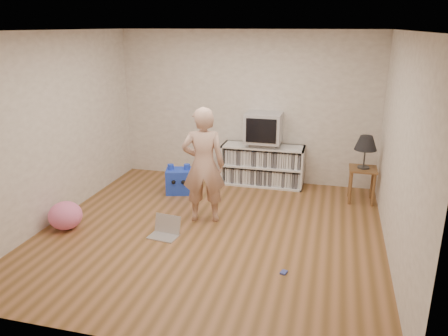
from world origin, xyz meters
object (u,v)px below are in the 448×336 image
media_unit (263,165)px  crt_tv (264,127)px  laptop (166,230)px  table_lamp (366,144)px  plush_pink (65,216)px  person (204,165)px  dvd_deck (263,144)px  plush_blue (179,181)px  side_table (362,176)px

media_unit → crt_tv: crt_tv is taller
media_unit → laptop: 2.46m
table_lamp → plush_pink: bearing=-152.7°
table_lamp → person: (-2.19, -1.29, -0.12)m
dvd_deck → table_lamp: bearing=-12.7°
plush_blue → laptop: bearing=-92.3°
media_unit → crt_tv: 0.67m
media_unit → plush_pink: media_unit is taller
table_lamp → plush_blue: size_ratio=1.03×
plush_blue → crt_tv: bearing=14.7°
plush_blue → table_lamp: bearing=-8.2°
dvd_deck → crt_tv: size_ratio=0.75×
media_unit → laptop: media_unit is taller
crt_tv → laptop: crt_tv is taller
table_lamp → person: person is taller
side_table → dvd_deck: bearing=167.3°
side_table → person: 2.57m
dvd_deck → crt_tv: (-0.00, -0.00, 0.29)m
dvd_deck → plush_blue: dvd_deck is taller
dvd_deck → person: bearing=-108.5°
dvd_deck → plush_pink: size_ratio=1.00×
side_table → table_lamp: table_lamp is taller
person → plush_blue: (-0.71, 0.92, -0.61)m
media_unit → plush_blue: size_ratio=2.80×
table_lamp → plush_pink: 4.50m
crt_tv → dvd_deck: bearing=90.0°
media_unit → table_lamp: (1.64, -0.39, 0.59)m
person → media_unit: bearing=-122.4°
media_unit → dvd_deck: size_ratio=3.11×
dvd_deck → side_table: bearing=-12.7°
side_table → plush_pink: 4.44m
crt_tv → side_table: bearing=-12.6°
media_unit → side_table: media_unit is taller
table_lamp → person: 2.55m
dvd_deck → crt_tv: bearing=-90.0°
person → plush_pink: size_ratio=3.63×
table_lamp → crt_tv: bearing=167.4°
dvd_deck → laptop: size_ratio=1.10×
media_unit → person: size_ratio=0.86×
table_lamp → plush_pink: table_lamp is taller
dvd_deck → plush_blue: size_ratio=0.90×
person → dvd_deck: bearing=-122.6°
crt_tv → plush_blue: crt_tv is taller
laptop → plush_pink: bearing=-166.6°
table_lamp → laptop: table_lamp is taller
dvd_deck → crt_tv: 0.29m
laptop → dvd_deck: bearing=75.4°
dvd_deck → side_table: size_ratio=0.82×
side_table → plush_pink: (-3.94, -2.04, -0.22)m
side_table → plush_blue: side_table is taller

